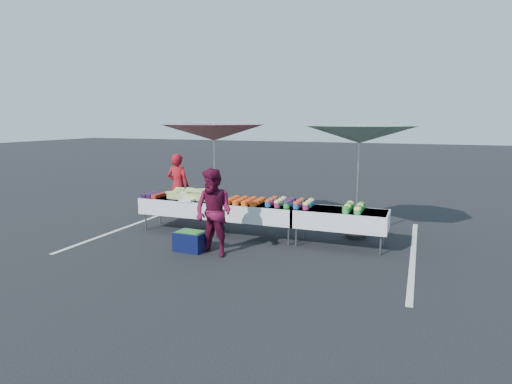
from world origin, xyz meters
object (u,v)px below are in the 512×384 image
(table_center, at_px, (256,211))
(umbrella_left, at_px, (214,133))
(vendor, at_px, (178,186))
(storage_bin, at_px, (191,240))
(table_right, at_px, (340,218))
(table_left, at_px, (183,205))
(customer, at_px, (214,213))
(umbrella_right, at_px, (360,135))

(table_center, xyz_separation_m, umbrella_left, (-1.21, 0.47, 1.63))
(vendor, relative_size, storage_bin, 2.72)
(table_center, bearing_deg, umbrella_left, 158.89)
(table_right, height_order, vendor, vendor)
(table_left, xyz_separation_m, customer, (1.50, -1.42, 0.24))
(table_left, height_order, storage_bin, table_left)
(customer, height_order, umbrella_right, umbrella_right)
(table_left, relative_size, umbrella_right, 0.66)
(vendor, bearing_deg, customer, 131.61)
(table_left, bearing_deg, storage_bin, -54.15)
(vendor, distance_m, storage_bin, 3.03)
(table_center, distance_m, umbrella_right, 2.69)
(table_left, distance_m, customer, 2.08)
(umbrella_left, height_order, storage_bin, umbrella_left)
(umbrella_right, bearing_deg, table_right, -104.49)
(umbrella_left, bearing_deg, customer, -64.17)
(table_right, distance_m, storage_bin, 2.98)
(customer, xyz_separation_m, umbrella_right, (2.30, 2.22, 1.37))
(customer, bearing_deg, umbrella_left, 127.08)
(table_center, height_order, vendor, vendor)
(customer, bearing_deg, vendor, 143.56)
(table_right, height_order, storage_bin, table_right)
(table_right, distance_m, customer, 2.54)
(vendor, height_order, umbrella_right, umbrella_right)
(table_right, height_order, umbrella_right, umbrella_right)
(customer, distance_m, umbrella_left, 2.51)
(table_center, height_order, customer, customer)
(table_left, distance_m, umbrella_right, 4.21)
(table_left, xyz_separation_m, umbrella_right, (3.81, 0.80, 1.61))
(table_center, distance_m, customer, 1.47)
(storage_bin, bearing_deg, umbrella_left, 105.19)
(table_right, bearing_deg, storage_bin, -153.69)
(vendor, distance_m, umbrella_left, 2.04)
(customer, bearing_deg, storage_bin, -179.50)
(table_left, bearing_deg, vendor, 125.52)
(storage_bin, bearing_deg, vendor, 129.59)
(table_center, bearing_deg, umbrella_right, 21.73)
(table_center, relative_size, storage_bin, 3.04)
(table_right, bearing_deg, table_center, 180.00)
(table_center, relative_size, table_right, 1.00)
(table_left, height_order, vendor, vendor)
(umbrella_right, bearing_deg, vendor, 176.38)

